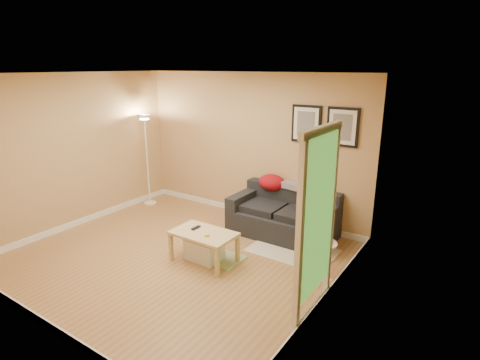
{
  "coord_description": "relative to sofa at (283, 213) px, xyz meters",
  "views": [
    {
      "loc": [
        3.63,
        -3.76,
        2.7
      ],
      "look_at": [
        0.55,
        0.85,
        1.05
      ],
      "focal_mm": 28.89,
      "sensor_mm": 36.0,
      "label": 1
    }
  ],
  "objects": [
    {
      "name": "plaid_throw",
      "position": [
        0.03,
        0.32,
        0.41
      ],
      "size": [
        0.45,
        0.32,
        0.1
      ],
      "primitive_type": null,
      "rotation": [
        0.0,
        0.0,
        -0.14
      ],
      "color": "tan",
      "rests_on": "sofa"
    },
    {
      "name": "green_runner",
      "position": [
        -0.39,
        -1.24,
        -0.37
      ],
      "size": [
        0.7,
        0.5,
        0.01
      ],
      "primitive_type": "cube",
      "color": "#668C4C",
      "rests_on": "ground"
    },
    {
      "name": "wall_back",
      "position": [
        -0.94,
        0.47,
        0.92
      ],
      "size": [
        4.5,
        0.0,
        4.5
      ],
      "primitive_type": "plane",
      "rotation": [
        1.57,
        0.0,
        0.0
      ],
      "color": "tan",
      "rests_on": "ground"
    },
    {
      "name": "doorway",
      "position": [
        1.26,
        -1.68,
        0.65
      ],
      "size": [
        0.12,
        1.01,
        2.13
      ],
      "primitive_type": null,
      "color": "white",
      "rests_on": "ground"
    },
    {
      "name": "red_throw",
      "position": [
        -0.37,
        0.28,
        0.4
      ],
      "size": [
        0.48,
        0.36,
        0.28
      ],
      "primitive_type": null,
      "color": "maroon",
      "rests_on": "sofa"
    },
    {
      "name": "floor_lamp",
      "position": [
        -2.94,
        -0.16,
        0.48
      ],
      "size": [
        0.24,
        0.24,
        1.81
      ],
      "primitive_type": null,
      "color": "white",
      "rests_on": "ground"
    },
    {
      "name": "framed_print_right",
      "position": [
        0.74,
        0.45,
        1.43
      ],
      "size": [
        0.5,
        0.04,
        0.6
      ],
      "primitive_type": null,
      "color": "black",
      "rests_on": "wall_back"
    },
    {
      "name": "baseboard_right",
      "position": [
        1.3,
        -1.53,
        -0.33
      ],
      "size": [
        0.02,
        4.0,
        0.1
      ],
      "primitive_type": "cube",
      "color": "white",
      "rests_on": "ground"
    },
    {
      "name": "wall_front",
      "position": [
        -0.94,
        -3.53,
        0.92
      ],
      "size": [
        4.5,
        0.0,
        4.5
      ],
      "primitive_type": "plane",
      "rotation": [
        -1.57,
        0.0,
        0.0
      ],
      "color": "tan",
      "rests_on": "ground"
    },
    {
      "name": "tape_roll",
      "position": [
        -0.39,
        -1.51,
        0.09
      ],
      "size": [
        0.07,
        0.07,
        0.03
      ],
      "primitive_type": "cylinder",
      "color": "yellow",
      "rests_on": "coffee_table"
    },
    {
      "name": "ceiling",
      "position": [
        -0.94,
        -1.53,
        2.23
      ],
      "size": [
        4.5,
        4.5,
        0.0
      ],
      "primitive_type": "plane",
      "rotation": [
        3.14,
        0.0,
        0.0
      ],
      "color": "white",
      "rests_on": "wall_back"
    },
    {
      "name": "coffee_table",
      "position": [
        -0.5,
        -1.43,
        -0.15
      ],
      "size": [
        1.01,
        0.75,
        0.45
      ],
      "primitive_type": null,
      "rotation": [
        0.0,
        0.0,
        0.25
      ],
      "color": "tan",
      "rests_on": "ground"
    },
    {
      "name": "wall_right",
      "position": [
        1.31,
        -1.53,
        0.92
      ],
      "size": [
        0.0,
        4.0,
        4.0
      ],
      "primitive_type": "plane",
      "rotation": [
        1.57,
        0.0,
        -1.57
      ],
      "color": "tan",
      "rests_on": "ground"
    },
    {
      "name": "side_table",
      "position": [
        1.08,
        -0.94,
        -0.12
      ],
      "size": [
        0.34,
        0.34,
        0.52
      ],
      "primitive_type": null,
      "color": "white",
      "rests_on": "ground"
    },
    {
      "name": "baseboard_front",
      "position": [
        -0.94,
        -3.52,
        -0.33
      ],
      "size": [
        4.5,
        0.02,
        0.1
      ],
      "primitive_type": "cube",
      "color": "white",
      "rests_on": "ground"
    },
    {
      "name": "remote_control",
      "position": [
        -0.68,
        -1.39,
        0.08
      ],
      "size": [
        0.06,
        0.16,
        0.02
      ],
      "primitive_type": "cube",
      "rotation": [
        0.0,
        0.0,
        -0.05
      ],
      "color": "black",
      "rests_on": "coffee_table"
    },
    {
      "name": "framed_print_left",
      "position": [
        0.14,
        0.45,
        1.43
      ],
      "size": [
        0.5,
        0.04,
        0.6
      ],
      "primitive_type": null,
      "color": "black",
      "rests_on": "wall_back"
    },
    {
      "name": "floor",
      "position": [
        -0.94,
        -1.53,
        -0.38
      ],
      "size": [
        4.5,
        4.5,
        0.0
      ],
      "primitive_type": "plane",
      "color": "#A57846",
      "rests_on": "ground"
    },
    {
      "name": "area_rug",
      "position": [
        0.41,
        -0.44,
        -0.37
      ],
      "size": [
        1.25,
        0.85,
        0.01
      ],
      "primitive_type": "cube",
      "color": "beige",
      "rests_on": "ground"
    },
    {
      "name": "sofa",
      "position": [
        0.0,
        0.0,
        0.0
      ],
      "size": [
        1.7,
        0.9,
        0.75
      ],
      "primitive_type": null,
      "color": "black",
      "rests_on": "ground"
    },
    {
      "name": "wall_left",
      "position": [
        -3.19,
        -1.53,
        0.92
      ],
      "size": [
        0.0,
        4.0,
        4.0
      ],
      "primitive_type": "plane",
      "rotation": [
        1.57,
        0.0,
        1.57
      ],
      "color": "tan",
      "rests_on": "ground"
    },
    {
      "name": "storage_bin",
      "position": [
        -0.54,
        -1.38,
        -0.22
      ],
      "size": [
        0.51,
        0.37,
        0.31
      ],
      "primitive_type": null,
      "color": "white",
      "rests_on": "ground"
    },
    {
      "name": "baseboard_left",
      "position": [
        -3.18,
        -1.53,
        -0.33
      ],
      "size": [
        0.02,
        4.0,
        0.1
      ],
      "primitive_type": "cube",
      "color": "white",
      "rests_on": "ground"
    },
    {
      "name": "book_stack",
      "position": [
        1.08,
        -0.92,
        0.18
      ],
      "size": [
        0.17,
        0.22,
        0.07
      ],
      "primitive_type": null,
      "rotation": [
        0.0,
        0.0,
        -0.02
      ],
      "color": "#2C6B84",
      "rests_on": "side_table"
    },
    {
      "name": "baseboard_back",
      "position": [
        -0.94,
        0.46,
        -0.33
      ],
      "size": [
        4.5,
        0.02,
        0.1
      ],
      "primitive_type": "cube",
      "color": "white",
      "rests_on": "ground"
    }
  ]
}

